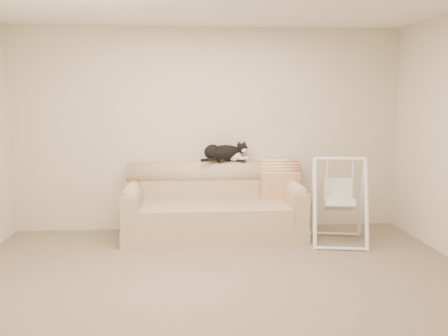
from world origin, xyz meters
The scene contains 8 objects.
ground_plane centered at (0.00, 0.00, 0.00)m, with size 5.00×5.00×0.00m, color #6F5D4C.
room_shell centered at (0.00, 0.00, 1.53)m, with size 5.04×4.04×2.60m.
sofa centered at (0.03, 1.62, 0.35)m, with size 2.20×0.93×0.90m.
remote_a centered at (0.18, 1.85, 0.91)m, with size 0.18×0.14×0.03m.
remote_b centered at (0.38, 1.84, 0.91)m, with size 0.17×0.12×0.02m.
tuxedo_cat centered at (0.19, 1.85, 1.02)m, with size 0.64×0.38×0.26m.
throw_blanket centered at (0.89, 1.84, 0.72)m, with size 0.49×0.38×0.58m.
baby_swing centered at (1.48, 1.16, 0.51)m, with size 0.74×0.77×1.03m.
Camera 1 is at (-0.36, -4.46, 1.70)m, focal length 40.00 mm.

